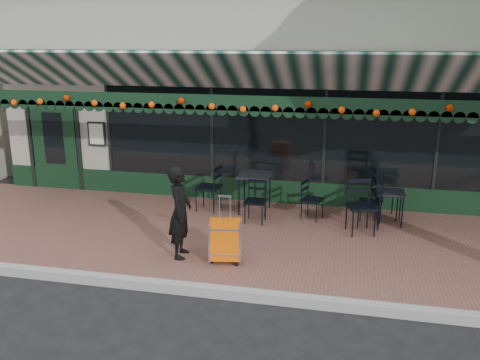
% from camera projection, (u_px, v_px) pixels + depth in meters
% --- Properties ---
extents(ground, '(80.00, 80.00, 0.00)m').
position_uv_depth(ground, '(208.00, 293.00, 7.41)').
color(ground, black).
rests_on(ground, ground).
extents(sidewalk, '(18.00, 4.00, 0.15)m').
position_uv_depth(sidewalk, '(238.00, 237.00, 9.28)').
color(sidewalk, brown).
rests_on(sidewalk, ground).
extents(curb, '(18.00, 0.16, 0.15)m').
position_uv_depth(curb, '(206.00, 291.00, 7.32)').
color(curb, '#9E9E99').
rests_on(curb, ground).
extents(restaurant_building, '(12.00, 9.60, 4.50)m').
position_uv_depth(restaurant_building, '(283.00, 87.00, 14.18)').
color(restaurant_building, '#9A9785').
rests_on(restaurant_building, ground).
extents(woman, '(0.42, 0.59, 1.50)m').
position_uv_depth(woman, '(180.00, 212.00, 8.11)').
color(woman, black).
rests_on(woman, sidewalk).
extents(suitcase, '(0.52, 0.35, 1.10)m').
position_uv_depth(suitcase, '(225.00, 240.00, 7.98)').
color(suitcase, '#FF6408').
rests_on(suitcase, sidewalk).
extents(cafe_table_a, '(0.52, 0.52, 0.64)m').
position_uv_depth(cafe_table_a, '(391.00, 195.00, 9.63)').
color(cafe_table_a, black).
rests_on(cafe_table_a, sidewalk).
extents(cafe_table_b, '(0.64, 0.64, 0.79)m').
position_uv_depth(cafe_table_b, '(255.00, 178.00, 10.25)').
color(cafe_table_b, black).
rests_on(cafe_table_b, sidewalk).
extents(chair_a_left, '(0.51, 0.51, 0.91)m').
position_uv_depth(chair_a_left, '(370.00, 203.00, 9.51)').
color(chair_a_left, black).
rests_on(chair_a_left, sidewalk).
extents(chair_a_right, '(0.57, 0.57, 1.01)m').
position_uv_depth(chair_a_right, '(385.00, 193.00, 9.96)').
color(chair_a_right, black).
rests_on(chair_a_right, sidewalk).
extents(chair_a_front, '(0.62, 0.62, 0.99)m').
position_uv_depth(chair_a_front, '(361.00, 207.00, 9.17)').
color(chair_a_front, black).
rests_on(chair_a_front, sidewalk).
extents(chair_b_left, '(0.53, 0.53, 0.95)m').
position_uv_depth(chair_b_left, '(208.00, 188.00, 10.43)').
color(chair_b_left, black).
rests_on(chair_b_left, sidewalk).
extents(chair_b_right, '(0.49, 0.49, 0.78)m').
position_uv_depth(chair_b_right, '(312.00, 200.00, 9.92)').
color(chair_b_right, black).
rests_on(chair_b_right, sidewalk).
extents(chair_b_front, '(0.42, 0.42, 0.82)m').
position_uv_depth(chair_b_front, '(255.00, 202.00, 9.74)').
color(chair_b_front, black).
rests_on(chair_b_front, sidewalk).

